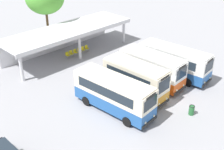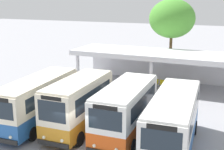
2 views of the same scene
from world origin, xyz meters
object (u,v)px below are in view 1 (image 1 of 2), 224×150
city_bus_nearest_orange (114,93)px  waiting_chair_fifth_seat (83,49)px  litter_bin_apron (192,110)px  waiting_chair_middle_seat (75,52)px  waiting_chair_end_by_column (67,55)px  city_bus_middle_cream (152,68)px  waiting_chair_second_from_end (71,53)px  city_bus_fourth_amber (174,61)px  waiting_chair_fourth_seat (79,51)px  waiting_chair_far_end_seat (87,48)px  city_bus_second_in_row (135,79)px

city_bus_nearest_orange → waiting_chair_fifth_seat: 13.50m
litter_bin_apron → waiting_chair_fifth_seat: bearing=83.5°
waiting_chair_middle_seat → waiting_chair_end_by_column: bearing=-179.7°
city_bus_nearest_orange → waiting_chair_middle_seat: (5.07, 11.85, -1.28)m
city_bus_middle_cream → waiting_chair_second_from_end: city_bus_middle_cream is taller
city_bus_fourth_amber → waiting_chair_fifth_seat: city_bus_fourth_amber is taller
city_bus_fourth_amber → waiting_chair_fourth_seat: bearing=107.3°
waiting_chair_middle_seat → waiting_chair_fourth_seat: (0.62, -0.05, 0.00)m
waiting_chair_end_by_column → waiting_chair_middle_seat: (1.24, 0.01, 0.00)m
waiting_chair_middle_seat → waiting_chair_fourth_seat: 0.62m
waiting_chair_second_from_end → waiting_chair_fifth_seat: bearing=-1.3°
city_bus_nearest_orange → waiting_chair_far_end_seat: size_ratio=9.28×
waiting_chair_middle_seat → waiting_chair_far_end_seat: 1.87m
waiting_chair_second_from_end → waiting_chair_middle_seat: bearing=-4.9°
waiting_chair_fourth_seat → litter_bin_apron: litter_bin_apron is taller
city_bus_second_in_row → waiting_chair_second_from_end: bearing=83.5°
city_bus_middle_cream → waiting_chair_second_from_end: bearing=99.0°
city_bus_middle_cream → waiting_chair_middle_seat: (-1.16, 11.20, -1.31)m
waiting_chair_middle_seat → litter_bin_apron: (-0.72, -17.22, -0.07)m
city_bus_nearest_orange → waiting_chair_end_by_column: bearing=72.1°
city_bus_fourth_amber → waiting_chair_far_end_seat: 12.07m
city_bus_nearest_orange → waiting_chair_middle_seat: 12.96m
city_bus_middle_cream → waiting_chair_fifth_seat: bearing=89.5°
city_bus_nearest_orange → city_bus_second_in_row: (3.11, 0.19, 0.11)m
city_bus_nearest_orange → litter_bin_apron: (4.36, -5.36, -1.34)m
city_bus_middle_cream → city_bus_fourth_amber: bearing=-10.6°
city_bus_second_in_row → city_bus_fourth_amber: size_ratio=0.81×
waiting_chair_far_end_seat → waiting_chair_end_by_column: bearing=179.7°
city_bus_second_in_row → waiting_chair_second_from_end: 11.87m
city_bus_fourth_amber → waiting_chair_middle_seat: city_bus_fourth_amber is taller
city_bus_nearest_orange → city_bus_second_in_row: size_ratio=1.20×
waiting_chair_fourth_seat → waiting_chair_far_end_seat: size_ratio=1.00×
city_bus_fourth_amber → waiting_chair_second_from_end: 12.87m
city_bus_fourth_amber → waiting_chair_second_from_end: size_ratio=9.51×
waiting_chair_end_by_column → waiting_chair_fifth_seat: same height
city_bus_nearest_orange → waiting_chair_fifth_seat: city_bus_nearest_orange is taller
waiting_chair_end_by_column → waiting_chair_fourth_seat: size_ratio=1.00×
waiting_chair_end_by_column → waiting_chair_fifth_seat: bearing=0.4°
waiting_chair_fourth_seat → litter_bin_apron: size_ratio=0.96×
waiting_chair_end_by_column → waiting_chair_far_end_seat: same height
waiting_chair_end_by_column → waiting_chair_second_from_end: size_ratio=1.00×
waiting_chair_fourth_seat → city_bus_fourth_amber: bearing=-72.7°
waiting_chair_fifth_seat → waiting_chair_middle_seat: bearing=-179.5°
city_bus_nearest_orange → litter_bin_apron: 7.04m
waiting_chair_fourth_seat → waiting_chair_middle_seat: bearing=175.7°
waiting_chair_far_end_seat → litter_bin_apron: (-2.58, -17.19, -0.07)m
waiting_chair_end_by_column → waiting_chair_fourth_seat: bearing=-1.3°
city_bus_middle_cream → waiting_chair_middle_seat: size_ratio=8.25×
city_bus_middle_cream → waiting_chair_end_by_column: 11.53m
waiting_chair_fifth_seat → litter_bin_apron: litter_bin_apron is taller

